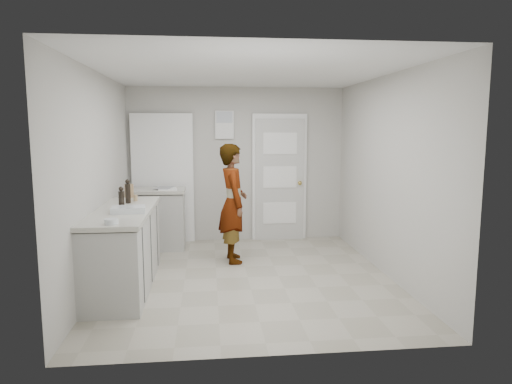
{
  "coord_description": "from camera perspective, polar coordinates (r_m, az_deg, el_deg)",
  "views": [
    {
      "loc": [
        -0.47,
        -5.46,
        1.83
      ],
      "look_at": [
        0.15,
        0.4,
        1.02
      ],
      "focal_mm": 32.0,
      "sensor_mm": 36.0,
      "label": 1
    }
  ],
  "objects": [
    {
      "name": "side_counter",
      "position": [
        7.19,
        -12.13,
        -3.55
      ],
      "size": [
        0.84,
        0.61,
        0.93
      ],
      "color": "#B1B2AD",
      "rests_on": "ground"
    },
    {
      "name": "oil_cruet_b",
      "position": [
        5.83,
        -15.72,
        0.03
      ],
      "size": [
        0.07,
        0.07,
        0.3
      ],
      "color": "black",
      "rests_on": "main_counter"
    },
    {
      "name": "room_shell",
      "position": [
        7.46,
        -3.7,
        1.65
      ],
      "size": [
        4.0,
        4.0,
        4.0
      ],
      "color": "#BAB7AF",
      "rests_on": "ground"
    },
    {
      "name": "cake_mix_box",
      "position": [
        6.3,
        -15.58,
        0.14
      ],
      "size": [
        0.11,
        0.05,
        0.18
      ],
      "primitive_type": "cube",
      "rotation": [
        0.0,
        0.0,
        -0.03
      ],
      "color": "#97724B",
      "rests_on": "main_counter"
    },
    {
      "name": "ground",
      "position": [
        5.78,
        -1.04,
        -10.61
      ],
      "size": [
        4.0,
        4.0,
        0.0
      ],
      "primitive_type": "plane",
      "color": "#9B9582",
      "rests_on": "ground"
    },
    {
      "name": "papers",
      "position": [
        7.06,
        -11.02,
        0.4
      ],
      "size": [
        0.32,
        0.38,
        0.01
      ],
      "primitive_type": "cube",
      "rotation": [
        0.0,
        0.0,
        0.11
      ],
      "color": "white",
      "rests_on": "side_counter"
    },
    {
      "name": "baking_dish",
      "position": [
        5.2,
        -15.65,
        -2.14
      ],
      "size": [
        0.39,
        0.29,
        0.06
      ],
      "rotation": [
        0.0,
        0.0,
        0.09
      ],
      "color": "silver",
      "rests_on": "main_counter"
    },
    {
      "name": "spice_jar",
      "position": [
        6.0,
        -14.83,
        -0.72
      ],
      "size": [
        0.05,
        0.05,
        0.08
      ],
      "primitive_type": "cylinder",
      "color": "tan",
      "rests_on": "main_counter"
    },
    {
      "name": "egg_bowl",
      "position": [
        4.62,
        -17.64,
        -3.52
      ],
      "size": [
        0.13,
        0.13,
        0.05
      ],
      "color": "silver",
      "rests_on": "main_counter"
    },
    {
      "name": "person",
      "position": [
        6.29,
        -2.9,
        -1.41
      ],
      "size": [
        0.46,
        0.64,
        1.64
      ],
      "primitive_type": "imported",
      "rotation": [
        0.0,
        0.0,
        1.68
      ],
      "color": "silver",
      "rests_on": "ground"
    },
    {
      "name": "oil_cruet_a",
      "position": [
        5.46,
        -16.48,
        -0.73
      ],
      "size": [
        0.06,
        0.06,
        0.26
      ],
      "color": "black",
      "rests_on": "main_counter"
    },
    {
      "name": "main_counter",
      "position": [
        5.53,
        -16.12,
        -7.16
      ],
      "size": [
        0.64,
        1.96,
        0.93
      ],
      "color": "#B1B2AD",
      "rests_on": "ground"
    }
  ]
}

